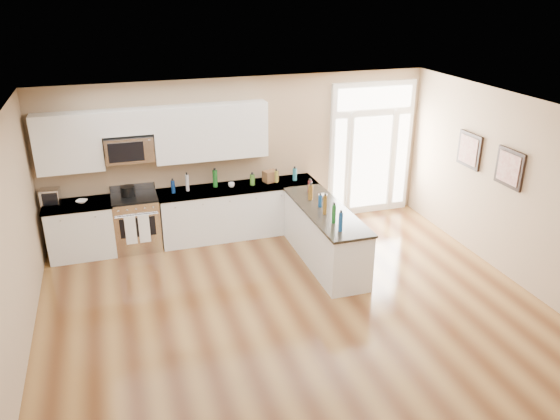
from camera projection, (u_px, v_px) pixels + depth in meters
name	position (u px, v px, depth m)	size (l,w,h in m)	color
ground	(321.00, 352.00, 6.86)	(8.00, 8.00, 0.00)	#522E17
room_shell	(326.00, 228.00, 6.19)	(8.00, 8.00, 8.00)	tan
back_cabinet_left	(82.00, 231.00, 9.13)	(1.10, 0.66, 0.94)	silver
back_cabinet_right	(239.00, 212.00, 9.89)	(2.85, 0.66, 0.94)	silver
peninsula_cabinet	(324.00, 237.00, 8.91)	(0.69, 2.32, 0.94)	silver
upper_cabinet_left	(68.00, 143.00, 8.68)	(1.04, 0.33, 0.95)	silver
upper_cabinet_right	(211.00, 132.00, 9.32)	(1.94, 0.33, 0.95)	silver
upper_cabinet_short	(126.00, 122.00, 8.83)	(0.82, 0.33, 0.40)	silver
microwave	(129.00, 149.00, 8.97)	(0.78, 0.41, 0.42)	silver
entry_door	(371.00, 149.00, 10.54)	(1.70, 0.10, 2.60)	white
wall_art_near	(469.00, 150.00, 9.10)	(0.05, 0.58, 0.58)	black
wall_art_far	(510.00, 168.00, 8.22)	(0.05, 0.58, 0.58)	black
kitchen_range	(137.00, 222.00, 9.37)	(0.76, 0.68, 1.08)	silver
stockpot	(128.00, 191.00, 9.19)	(0.24, 0.24, 0.18)	black
toaster_oven	(50.00, 197.00, 8.86)	(0.30, 0.24, 0.26)	silver
cardboard_box	(270.00, 176.00, 9.88)	(0.25, 0.18, 0.20)	brown
bowl_left	(82.00, 201.00, 8.96)	(0.18, 0.18, 0.04)	white
bowl_peninsula	(323.00, 196.00, 9.19)	(0.15, 0.15, 0.05)	white
cup_counter	(231.00, 185.00, 9.63)	(0.11, 0.11, 0.09)	white
counter_bottles	(272.00, 189.00, 9.19)	(2.31, 2.46, 0.31)	#19591E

